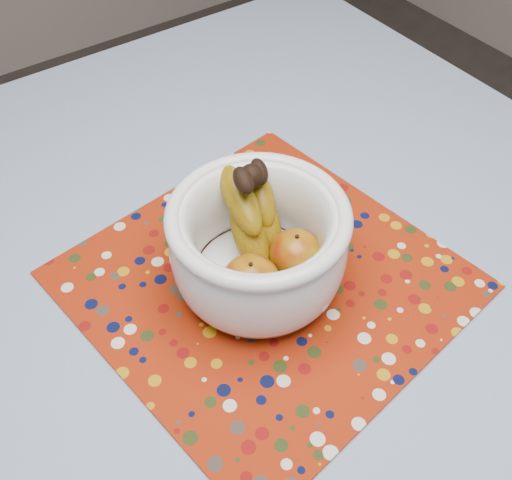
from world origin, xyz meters
TOP-DOWN VIEW (x-y plane):
  - table at (0.00, 0.00)m, footprint 1.20×1.20m
  - tablecloth at (0.00, 0.00)m, footprint 1.32×1.32m
  - placemat at (0.06, 0.01)m, footprint 0.50×0.50m
  - fruit_bowl at (0.06, 0.02)m, footprint 0.22×0.23m

SIDE VIEW (x-z plane):
  - table at x=0.00m, z-range 0.30..1.05m
  - tablecloth at x=0.00m, z-range 0.75..0.76m
  - placemat at x=0.06m, z-range 0.76..0.76m
  - fruit_bowl at x=0.06m, z-range 0.76..0.92m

